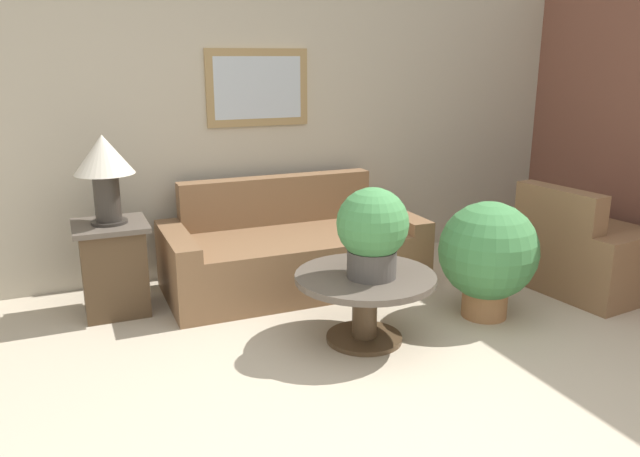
# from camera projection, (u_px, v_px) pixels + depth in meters

# --- Properties ---
(ground_plane) EXTENTS (20.00, 20.00, 0.00)m
(ground_plane) POSITION_uv_depth(u_px,v_px,m) (441.00, 440.00, 2.94)
(ground_plane) COLOR #BCAD93
(wall_back) EXTENTS (7.67, 0.09, 2.60)m
(wall_back) POSITION_uv_depth(u_px,v_px,m) (257.00, 113.00, 5.06)
(wall_back) COLOR #B2A893
(wall_back) RESTS_ON ground_plane
(couch_main) EXTENTS (1.96, 0.92, 0.81)m
(couch_main) POSITION_uv_depth(u_px,v_px,m) (292.00, 253.00, 4.86)
(couch_main) COLOR brown
(couch_main) RESTS_ON ground_plane
(armchair) EXTENTS (1.10, 1.18, 0.81)m
(armchair) POSITION_uv_depth(u_px,v_px,m) (587.00, 252.00, 4.89)
(armchair) COLOR brown
(armchair) RESTS_ON ground_plane
(coffee_table) EXTENTS (0.88, 0.88, 0.44)m
(coffee_table) POSITION_uv_depth(u_px,v_px,m) (365.00, 293.00, 3.89)
(coffee_table) COLOR #4C3823
(coffee_table) RESTS_ON ground_plane
(side_table) EXTENTS (0.50, 0.50, 0.65)m
(side_table) POSITION_uv_depth(u_px,v_px,m) (114.00, 267.00, 4.34)
(side_table) COLOR #4C3823
(side_table) RESTS_ON ground_plane
(table_lamp) EXTENTS (0.40, 0.40, 0.60)m
(table_lamp) POSITION_uv_depth(u_px,v_px,m) (104.00, 164.00, 4.15)
(table_lamp) COLOR #2D2823
(table_lamp) RESTS_ON side_table
(potted_plant_on_table) EXTENTS (0.44, 0.44, 0.56)m
(potted_plant_on_table) POSITION_uv_depth(u_px,v_px,m) (372.00, 230.00, 3.74)
(potted_plant_on_table) COLOR #4C4742
(potted_plant_on_table) RESTS_ON coffee_table
(potted_plant_floor) EXTENTS (0.67, 0.67, 0.81)m
(potted_plant_floor) POSITION_uv_depth(u_px,v_px,m) (488.00, 254.00, 4.23)
(potted_plant_floor) COLOR #9E6B42
(potted_plant_floor) RESTS_ON ground_plane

